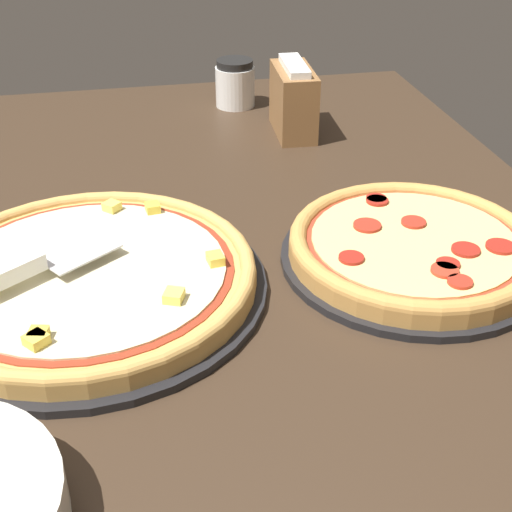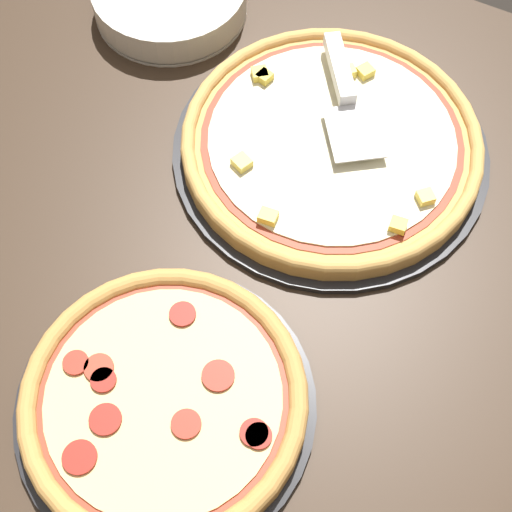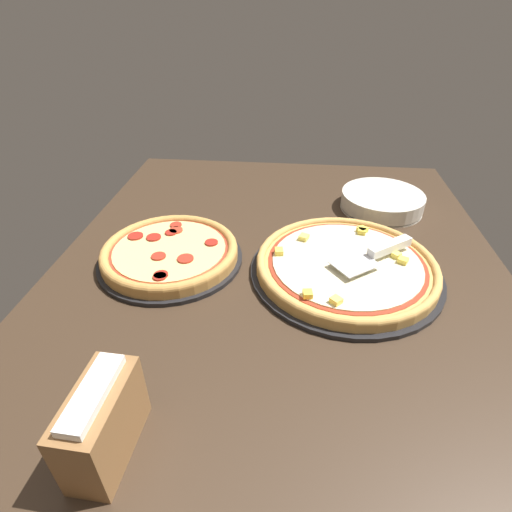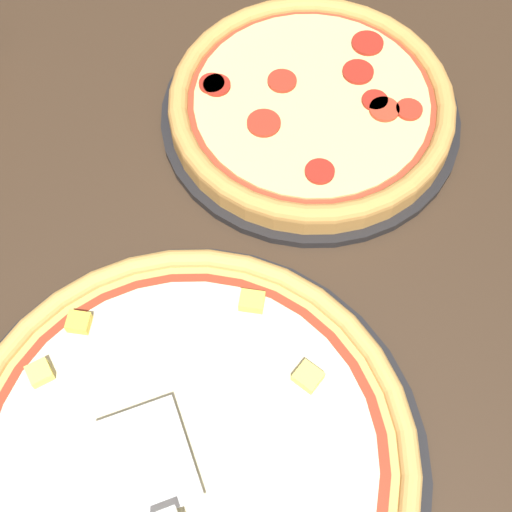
# 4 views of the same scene
# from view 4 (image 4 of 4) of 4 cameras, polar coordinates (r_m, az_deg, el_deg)

# --- Properties ---
(ground_plane) EXTENTS (1.41, 1.03, 0.04)m
(ground_plane) POSITION_cam_4_polar(r_m,az_deg,el_deg) (0.71, -5.23, -4.28)
(ground_plane) COLOR #38281C
(pizza_pan_front) EXTENTS (0.42, 0.42, 0.01)m
(pizza_pan_front) POSITION_cam_4_polar(r_m,az_deg,el_deg) (0.64, -5.62, -16.26)
(pizza_pan_front) COLOR black
(pizza_pan_front) RESTS_ON ground_plane
(pizza_front) EXTENTS (0.39, 0.39, 0.03)m
(pizza_front) POSITION_cam_4_polar(r_m,az_deg,el_deg) (0.62, -5.78, -15.87)
(pizza_front) COLOR tan
(pizza_front) RESTS_ON pizza_pan_front
(pizza_pan_back) EXTENTS (0.33, 0.33, 0.01)m
(pizza_pan_back) POSITION_cam_4_polar(r_m,az_deg,el_deg) (0.81, 4.34, 11.07)
(pizza_pan_back) COLOR black
(pizza_pan_back) RESTS_ON ground_plane
(pizza_back) EXTENTS (0.31, 0.31, 0.03)m
(pizza_back) POSITION_cam_4_polar(r_m,az_deg,el_deg) (0.79, 4.45, 12.04)
(pizza_back) COLOR #C68E47
(pizza_back) RESTS_ON pizza_pan_back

